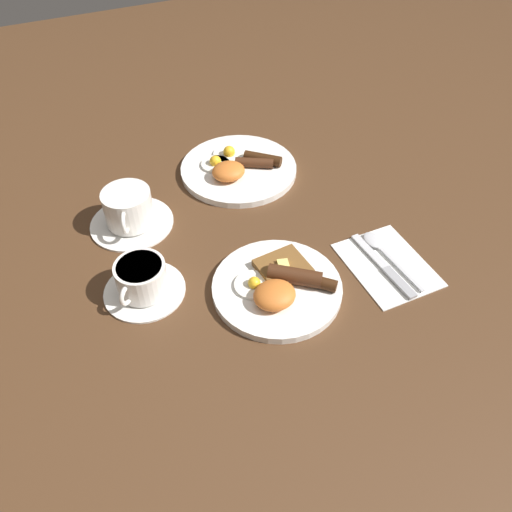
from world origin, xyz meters
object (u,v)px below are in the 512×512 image
object	(u,v)px
breakfast_plate_near	(279,286)
spoon	(379,246)
breakfast_plate_far	(238,168)
teacup_near	(142,281)
knife	(386,268)
teacup_far	(129,211)

from	to	relation	value
breakfast_plate_near	spoon	distance (m)	0.23
breakfast_plate_far	teacup_near	bearing A→B (deg)	-138.72
spoon	teacup_near	bearing A→B (deg)	76.47
breakfast_plate_near	teacup_near	distance (m)	0.24
breakfast_plate_near	knife	bearing A→B (deg)	-11.17
teacup_far	spoon	bearing A→B (deg)	-33.33
breakfast_plate_far	teacup_far	size ratio (longest dim) A/B	1.57
teacup_near	knife	bearing A→B (deg)	-18.35
teacup_near	teacup_far	distance (m)	0.19
breakfast_plate_far	teacup_near	size ratio (longest dim) A/B	1.81
breakfast_plate_near	knife	world-z (taller)	breakfast_plate_near
breakfast_plate_near	knife	distance (m)	0.21
breakfast_plate_far	teacup_near	distance (m)	0.40
breakfast_plate_near	teacup_far	world-z (taller)	teacup_far
breakfast_plate_near	teacup_far	xyz separation A→B (m)	(-0.19, 0.29, 0.02)
teacup_near	spoon	distance (m)	0.45
teacup_far	knife	xyz separation A→B (m)	(0.40, -0.33, -0.03)
teacup_near	spoon	world-z (taller)	teacup_near
knife	spoon	world-z (taller)	spoon
teacup_near	teacup_far	size ratio (longest dim) A/B	0.86
breakfast_plate_far	knife	bearing A→B (deg)	-72.41
teacup_near	spoon	xyz separation A→B (m)	(0.45, -0.09, -0.02)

